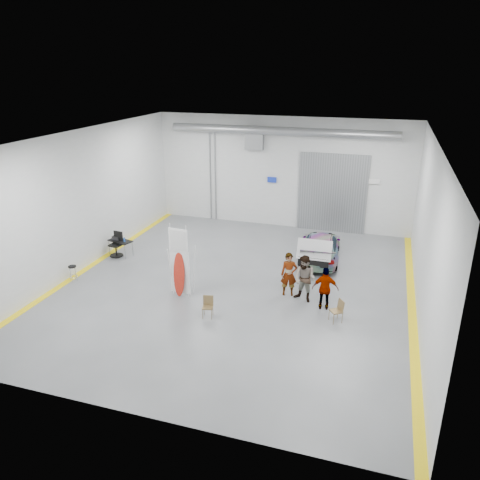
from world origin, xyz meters
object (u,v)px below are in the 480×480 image
(person_b, at_px, (305,279))
(shop_stool, at_px, (73,273))
(sedan_car, at_px, (320,246))
(work_table, at_px, (119,240))
(folding_chair_far, at_px, (336,315))
(surfboard_display, at_px, (180,268))
(person_a, at_px, (289,274))
(office_chair, at_px, (117,246))
(person_c, at_px, (325,289))
(folding_chair_near, at_px, (208,311))

(person_b, relative_size, shop_stool, 2.72)
(sedan_car, height_order, work_table, sedan_car)
(person_b, distance_m, folding_chair_far, 1.93)
(surfboard_display, bearing_deg, person_a, 23.73)
(office_chair, bearing_deg, person_c, -3.42)
(folding_chair_near, bearing_deg, surfboard_display, 130.20)
(sedan_car, relative_size, person_c, 2.62)
(folding_chair_far, relative_size, office_chair, 0.71)
(folding_chair_near, bearing_deg, office_chair, 134.45)
(sedan_car, bearing_deg, folding_chair_far, 99.24)
(sedan_car, height_order, person_b, person_b)
(shop_stool, bearing_deg, person_c, 4.26)
(person_a, height_order, shop_stool, person_a)
(folding_chair_near, bearing_deg, shop_stool, 158.12)
(person_c, distance_m, shop_stool, 10.39)
(sedan_car, distance_m, shop_stool, 10.96)
(work_table, bearing_deg, folding_chair_far, -16.75)
(surfboard_display, relative_size, folding_chair_near, 3.77)
(person_c, xyz_separation_m, folding_chair_far, (0.51, -0.81, -0.57))
(surfboard_display, height_order, folding_chair_near, surfboard_display)
(sedan_car, relative_size, person_a, 2.47)
(office_chair, bearing_deg, sedan_car, 24.00)
(shop_stool, distance_m, office_chair, 2.98)
(sedan_car, distance_m, person_b, 4.29)
(folding_chair_near, bearing_deg, folding_chair_far, 1.36)
(sedan_car, bearing_deg, shop_stool, 25.17)
(person_a, relative_size, folding_chair_far, 2.13)
(folding_chair_far, xyz_separation_m, shop_stool, (-10.86, 0.04, 0.08))
(surfboard_display, distance_m, folding_chair_far, 6.10)
(person_a, height_order, folding_chair_near, person_a)
(surfboard_display, relative_size, office_chair, 2.54)
(person_b, height_order, surfboard_display, surfboard_display)
(shop_stool, bearing_deg, folding_chair_near, -9.69)
(surfboard_display, relative_size, shop_stool, 4.36)
(folding_chair_far, height_order, office_chair, office_chair)
(sedan_car, distance_m, folding_chair_near, 7.24)
(work_table, bearing_deg, shop_stool, -96.28)
(folding_chair_near, xyz_separation_m, office_chair, (-6.18, 4.07, 0.26))
(person_b, distance_m, work_table, 9.38)
(sedan_car, distance_m, office_chair, 9.55)
(person_b, bearing_deg, person_a, 176.51)
(shop_stool, distance_m, work_table, 3.17)
(person_a, bearing_deg, work_table, 156.51)
(person_c, relative_size, work_table, 1.30)
(folding_chair_far, relative_size, shop_stool, 1.22)
(work_table, height_order, office_chair, office_chair)
(sedan_car, xyz_separation_m, surfboard_display, (-4.66, -5.31, 0.56))
(person_c, relative_size, office_chair, 1.43)
(person_b, distance_m, person_c, 0.93)
(sedan_car, bearing_deg, person_b, 85.55)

